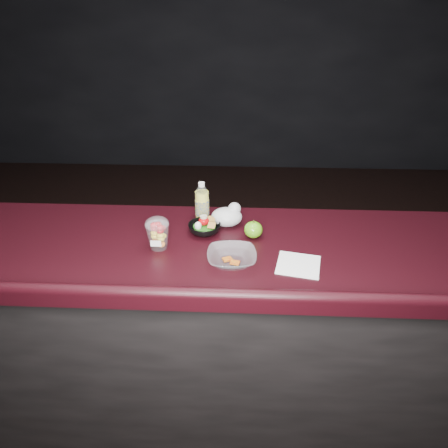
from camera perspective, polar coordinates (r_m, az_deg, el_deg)
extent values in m
plane|color=black|center=(5.13, 1.38, 24.15)|extent=(7.00, 0.00, 7.00)
cube|color=black|center=(1.99, -1.90, -16.00)|extent=(4.00, 0.65, 0.98)
cube|color=black|center=(1.67, -2.18, -3.44)|extent=(4.06, 0.71, 0.04)
cylinder|color=yellow|center=(1.81, -3.14, 2.44)|extent=(0.06, 0.06, 0.15)
cylinder|color=white|center=(1.81, -3.14, 2.44)|extent=(0.06, 0.06, 0.15)
cone|color=white|center=(1.77, -3.21, 5.01)|extent=(0.06, 0.06, 0.03)
cylinder|color=white|center=(1.76, -3.23, 5.66)|extent=(0.03, 0.03, 0.02)
cylinder|color=#072D99|center=(1.81, -3.14, 2.44)|extent=(0.06, 0.06, 0.07)
ellipsoid|color=white|center=(1.61, -9.57, 0.04)|extent=(0.10, 0.10, 0.05)
ellipsoid|color=#408D10|center=(1.70, 4.21, -0.81)|extent=(0.08, 0.08, 0.07)
cylinder|color=black|center=(1.68, 4.26, 0.36)|extent=(0.01, 0.01, 0.01)
ellipsoid|color=silver|center=(1.79, 0.37, 1.02)|extent=(0.14, 0.11, 0.08)
sphere|color=silver|center=(1.79, 1.50, 2.19)|extent=(0.06, 0.06, 0.06)
imported|color=black|center=(1.74, -2.80, -0.62)|extent=(0.17, 0.17, 0.04)
cylinder|color=#0F470C|center=(1.73, -2.81, -0.36)|extent=(0.10, 0.10, 0.01)
ellipsoid|color=#B1070C|center=(1.73, -2.91, 0.44)|extent=(0.05, 0.05, 0.04)
cylinder|color=beige|center=(1.72, -2.93, 1.04)|extent=(0.03, 0.03, 0.01)
ellipsoid|color=white|center=(1.71, -3.73, -0.27)|extent=(0.03, 0.03, 0.04)
imported|color=silver|center=(1.54, 1.11, -4.84)|extent=(0.20, 0.20, 0.05)
cube|color=#990F0C|center=(1.55, 0.46, -5.04)|extent=(0.04, 0.04, 0.01)
cube|color=#990F0C|center=(1.53, 1.59, -5.52)|extent=(0.04, 0.03, 0.01)
cube|color=white|center=(1.56, 10.57, -5.73)|extent=(0.19, 0.19, 0.00)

